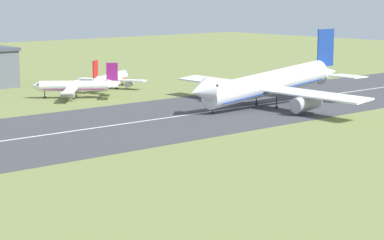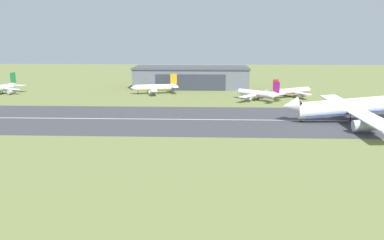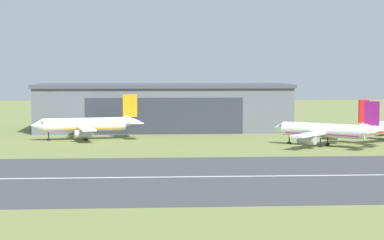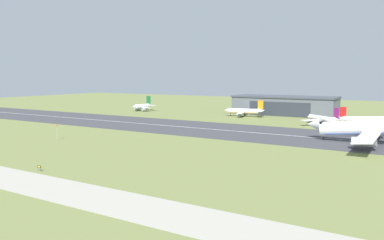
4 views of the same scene
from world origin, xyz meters
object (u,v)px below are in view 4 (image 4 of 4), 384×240
(airplane_parked_east, at_px, (142,107))
(airplane_parked_centre, at_px, (364,119))
(airplane_landing, at_px, (377,129))
(windsock_pole, at_px, (56,127))
(airplane_parked_west, at_px, (244,111))
(airplane_parked_far_east, at_px, (322,119))
(runway_sign, at_px, (39,167))

(airplane_parked_east, bearing_deg, airplane_parked_centre, -2.29)
(airplane_landing, relative_size, windsock_pole, 9.98)
(airplane_landing, bearing_deg, windsock_pole, -153.05)
(airplane_parked_east, bearing_deg, airplane_landing, -21.15)
(airplane_parked_west, bearing_deg, airplane_parked_east, -178.01)
(airplane_landing, relative_size, airplane_parked_centre, 2.42)
(airplane_landing, distance_m, windsock_pole, 117.10)
(airplane_parked_far_east, height_order, windsock_pole, airplane_parked_far_east)
(airplane_parked_west, bearing_deg, airplane_landing, -38.68)
(airplane_parked_west, height_order, runway_sign, airplane_parked_west)
(airplane_parked_west, height_order, airplane_parked_far_east, airplane_parked_west)
(airplane_parked_west, relative_size, windsock_pole, 4.11)
(airplane_parked_far_east, xyz_separation_m, windsock_pole, (-76.76, -96.68, 2.20))
(windsock_pole, bearing_deg, runway_sign, -44.91)
(airplane_parked_centre, relative_size, airplane_parked_far_east, 1.10)
(airplane_parked_east, height_order, runway_sign, airplane_parked_east)
(airplane_landing, height_order, airplane_parked_east, airplane_landing)
(airplane_landing, relative_size, airplane_parked_east, 3.38)
(airplane_parked_far_east, bearing_deg, windsock_pole, -128.45)
(airplane_parked_west, distance_m, runway_sign, 147.73)
(airplane_parked_east, bearing_deg, airplane_parked_far_east, -6.93)
(airplane_parked_far_east, bearing_deg, runway_sign, -108.47)
(airplane_parked_west, bearing_deg, airplane_parked_centre, -7.06)
(airplane_landing, height_order, airplane_parked_centre, airplane_landing)
(windsock_pole, distance_m, runway_sign, 47.29)
(windsock_pole, xyz_separation_m, runway_sign, (33.36, -33.25, -4.28))
(airplane_parked_centre, xyz_separation_m, airplane_parked_east, (-141.99, 5.68, 0.13))
(runway_sign, bearing_deg, airplane_parked_far_east, 71.53)
(airplane_parked_west, relative_size, airplane_parked_far_east, 1.10)
(airplane_parked_west, xyz_separation_m, airplane_parked_east, (-75.08, -2.61, -0.11))
(airplane_parked_west, bearing_deg, airplane_parked_far_east, -19.86)
(airplane_parked_far_east, relative_size, windsock_pole, 3.73)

